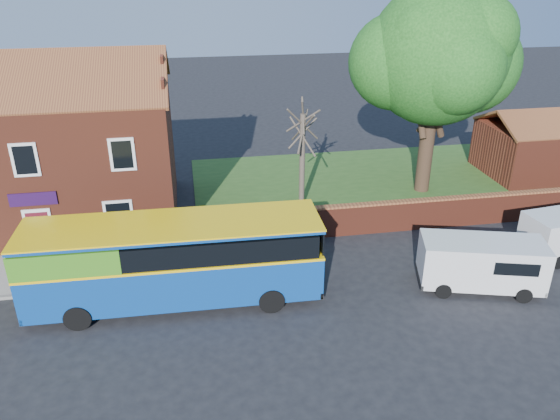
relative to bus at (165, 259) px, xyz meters
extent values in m
plane|color=black|center=(1.35, -2.74, -1.93)|extent=(120.00, 120.00, 0.00)
cube|color=gray|center=(-5.65, 3.01, -1.87)|extent=(18.00, 3.50, 0.12)
cube|color=slate|center=(-5.65, 1.26, -1.86)|extent=(18.00, 0.15, 0.14)
cube|color=#426B28|center=(14.35, 10.26, -1.91)|extent=(26.00, 12.00, 0.04)
cube|color=maroon|center=(-5.65, 8.76, 1.32)|extent=(12.00, 8.00, 6.50)
cube|color=brown|center=(-5.65, 6.76, 5.57)|extent=(12.30, 4.08, 2.16)
cube|color=brown|center=(-5.65, 10.76, 5.57)|extent=(12.30, 4.08, 2.16)
cube|color=black|center=(-5.65, 4.73, 2.67)|extent=(1.10, 0.06, 1.50)
cube|color=#4C0F19|center=(-5.65, 4.71, -0.83)|extent=(0.95, 0.04, 2.10)
cube|color=silver|center=(-5.65, 4.73, -0.78)|extent=(1.20, 0.06, 2.30)
cube|color=#240B34|center=(-5.65, 4.70, 0.87)|extent=(2.00, 0.06, 0.60)
cube|color=maroon|center=(14.35, 4.26, -1.18)|extent=(22.00, 0.30, 1.50)
cube|color=brown|center=(14.35, 4.26, -0.38)|extent=(22.00, 0.38, 0.10)
cube|color=maroon|center=(23.35, 10.26, -0.43)|extent=(8.00, 5.00, 3.00)
cube|color=brown|center=(23.35, 11.51, 1.62)|extent=(8.20, 2.56, 1.24)
cube|color=navy|center=(0.36, -0.01, -0.65)|extent=(11.20, 3.02, 1.77)
cube|color=yellow|center=(0.36, -0.01, 0.23)|extent=(11.22, 3.04, 0.10)
cube|color=black|center=(0.36, -0.01, 0.76)|extent=(10.75, 3.03, 0.89)
cube|color=#428A1E|center=(-3.31, 0.07, 0.76)|extent=(3.85, 2.91, 0.94)
cube|color=navy|center=(0.36, -0.01, 1.36)|extent=(11.20, 3.02, 0.14)
cube|color=yellow|center=(0.36, -0.01, 1.44)|extent=(11.24, 3.06, 0.06)
cylinder|color=black|center=(-3.23, -1.24, -1.43)|extent=(1.01, 0.30, 1.00)
cylinder|color=black|center=(-3.17, 1.38, -1.43)|extent=(1.01, 0.30, 1.00)
cylinder|color=black|center=(3.90, -1.40, -1.43)|extent=(1.01, 0.30, 1.00)
cylinder|color=black|center=(3.96, 1.23, -1.43)|extent=(1.01, 0.30, 1.00)
cube|color=silver|center=(12.53, -1.21, -0.72)|extent=(5.19, 3.19, 1.84)
cube|color=black|center=(14.63, -1.81, -0.43)|extent=(0.53, 1.60, 0.73)
cube|color=black|center=(14.82, -1.86, -1.54)|extent=(0.63, 1.89, 0.23)
cylinder|color=black|center=(10.80, -1.66, -1.61)|extent=(0.67, 0.39, 0.64)
cylinder|color=black|center=(11.29, 0.09, -1.61)|extent=(0.67, 0.39, 0.64)
cylinder|color=black|center=(13.77, -2.51, -1.61)|extent=(0.67, 0.39, 0.64)
cylinder|color=black|center=(14.27, -0.76, -1.61)|extent=(0.67, 0.39, 0.64)
cylinder|color=black|center=(16.73, -0.40, -1.62)|extent=(0.64, 0.29, 0.62)
cylinder|color=black|center=(16.52, 1.35, -1.62)|extent=(0.64, 0.29, 0.62)
cylinder|color=black|center=(14.41, 8.87, 0.44)|extent=(0.82, 0.82, 4.73)
sphere|color=#348328|center=(14.41, 8.87, 5.78)|extent=(7.40, 7.40, 7.40)
sphere|color=#348328|center=(16.57, 9.28, 5.17)|extent=(5.35, 5.35, 5.35)
sphere|color=#348328|center=(12.45, 9.49, 5.37)|extent=(5.14, 5.14, 5.14)
cylinder|color=#4C4238|center=(7.05, 7.91, 0.65)|extent=(0.29, 0.29, 5.15)
cylinder|color=#4C4238|center=(7.05, 7.91, 2.49)|extent=(0.30, 2.51, 2.02)
cylinder|color=#4C4238|center=(7.05, 7.91, 2.30)|extent=(1.31, 1.86, 1.85)
cylinder|color=#4C4238|center=(7.05, 7.91, 2.67)|extent=(2.11, 0.97, 2.05)
camera|label=1|loc=(1.20, -18.56, 10.54)|focal=35.00mm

